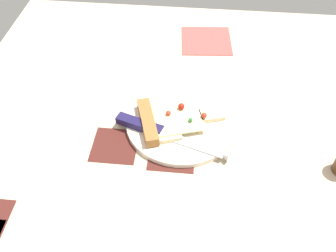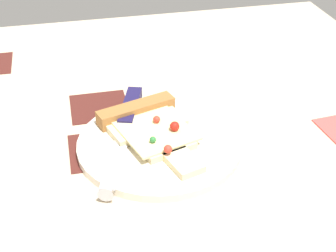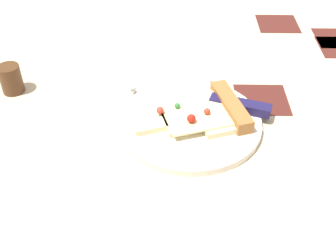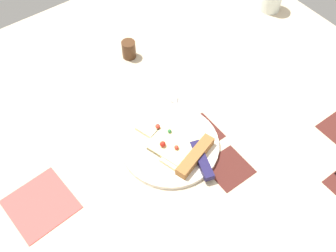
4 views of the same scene
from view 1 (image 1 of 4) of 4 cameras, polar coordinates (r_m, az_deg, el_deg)
name	(u,v)px [view 1 (image 1 of 4)]	position (r cm, az deg, el deg)	size (l,w,h in cm)	color
ground_plane	(211,165)	(74.06, 6.65, -5.95)	(113.51, 113.51, 3.00)	#C6B293
plate	(181,123)	(78.18, 2.01, 0.52)	(23.00, 23.00, 1.17)	silver
pizza_slice	(169,120)	(76.79, 0.16, 0.96)	(13.80, 18.94, 2.66)	beige
knife	(160,132)	(74.74, -1.22, -0.94)	(9.50, 23.45, 2.45)	silver
napkin	(206,40)	(102.33, 5.87, 12.88)	(13.00, 13.00, 0.40)	#E54C47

